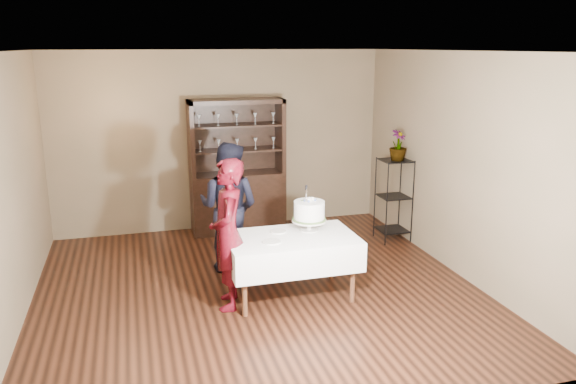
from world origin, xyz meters
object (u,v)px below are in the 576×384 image
plant_etagere (394,196)px  woman (228,234)px  china_hutch (238,188)px  cake_table (291,251)px  cake (309,212)px  potted_plant (398,145)px  man (229,207)px

plant_etagere → woman: bearing=-150.9°
china_hutch → woman: size_ratio=1.22×
cake_table → woman: woman is taller
cake → cake_table: bearing=-149.0°
china_hutch → plant_etagere: size_ratio=1.67×
cake_table → cake: bearing=31.0°
cake_table → potted_plant: (1.96, 1.40, 0.86)m
plant_etagere → potted_plant: (0.00, -0.05, 0.75)m
woman → man: bearing=178.9°
potted_plant → china_hutch: bearing=152.1°
woman → man: 1.04m
china_hutch → potted_plant: 2.47m
plant_etagere → china_hutch: bearing=153.2°
china_hutch → man: china_hutch is taller
plant_etagere → woman: woman is taller
plant_etagere → cake_table: bearing=-143.5°
china_hutch → plant_etagere: china_hutch is taller
cake_table → cake: (0.25, 0.15, 0.38)m
woman → china_hutch: bearing=176.2°
china_hutch → cake_table: 2.51m
china_hutch → man: size_ratio=1.23×
plant_etagere → potted_plant: bearing=-84.9°
plant_etagere → man: man is taller
plant_etagere → cake_table: size_ratio=0.84×
woman → potted_plant: woman is taller
woman → man: size_ratio=1.00×
plant_etagere → cake: size_ratio=2.22×
china_hutch → potted_plant: bearing=-27.9°
woman → potted_plant: size_ratio=3.79×
cake → china_hutch: bearing=99.2°
woman → cake: (0.97, 0.19, 0.11)m
woman → cake: woman is taller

